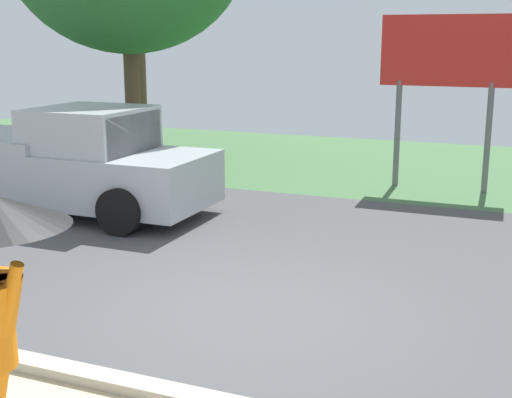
{
  "coord_description": "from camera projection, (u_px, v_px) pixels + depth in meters",
  "views": [
    {
      "loc": [
        2.89,
        -6.78,
        3.09
      ],
      "look_at": [
        -0.29,
        1.0,
        1.1
      ],
      "focal_mm": 48.54,
      "sensor_mm": 36.0,
      "label": 1
    }
  ],
  "objects": [
    {
      "name": "roadside_billboard",
      "position": [
        446.0,
        64.0,
        13.74
      ],
      "size": [
        2.6,
        0.12,
        3.5
      ],
      "color": "slate",
      "rests_on": "ground_plane"
    },
    {
      "name": "ground_plane",
      "position": [
        322.0,
        247.0,
        10.55
      ],
      "size": [
        40.0,
        22.0,
        0.2
      ],
      "color": "#4C4C4F"
    },
    {
      "name": "pickup_truck",
      "position": [
        71.0,
        163.0,
        12.34
      ],
      "size": [
        5.2,
        2.28,
        1.88
      ],
      "rotation": [
        0.0,
        0.0,
        -0.07
      ],
      "color": "#ADB2BA",
      "rests_on": "ground_plane"
    }
  ]
}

